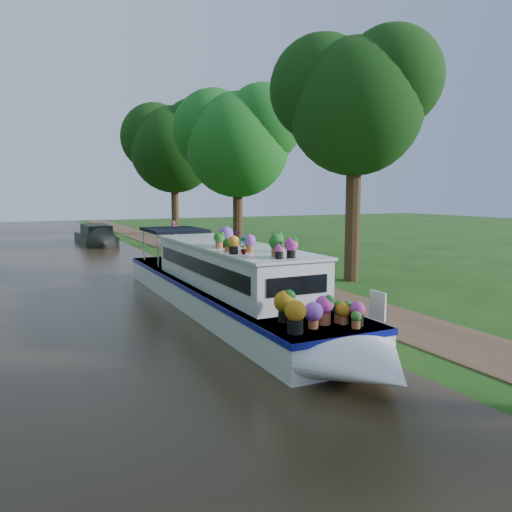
# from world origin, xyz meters

# --- Properties ---
(ground) EXTENTS (100.00, 100.00, 0.00)m
(ground) POSITION_xyz_m (0.00, 0.00, 0.00)
(ground) COLOR #184110
(ground) RESTS_ON ground
(canal_water) EXTENTS (10.00, 100.00, 0.02)m
(canal_water) POSITION_xyz_m (-6.00, 0.00, 0.01)
(canal_water) COLOR black
(canal_water) RESTS_ON ground
(towpath) EXTENTS (2.20, 100.00, 0.03)m
(towpath) POSITION_xyz_m (1.20, 0.00, 0.01)
(towpath) COLOR #4F3725
(towpath) RESTS_ON ground
(plant_boat) EXTENTS (2.29, 13.52, 2.27)m
(plant_boat) POSITION_xyz_m (-2.25, 0.14, 0.85)
(plant_boat) COLOR silver
(plant_boat) RESTS_ON canal_water
(tree_near_overhang) EXTENTS (5.52, 5.28, 8.99)m
(tree_near_overhang) POSITION_xyz_m (3.79, 3.06, 6.60)
(tree_near_overhang) COLOR #332011
(tree_near_overhang) RESTS_ON ground
(tree_near_mid) EXTENTS (6.90, 6.60, 9.40)m
(tree_near_mid) POSITION_xyz_m (4.48, 15.08, 6.44)
(tree_near_mid) COLOR #332011
(tree_near_mid) RESTS_ON ground
(tree_near_far) EXTENTS (7.59, 7.26, 10.30)m
(tree_near_far) POSITION_xyz_m (3.98, 26.09, 7.05)
(tree_near_far) COLOR #332011
(tree_near_far) RESTS_ON ground
(second_boat) EXTENTS (1.95, 6.41, 1.24)m
(second_boat) POSITION_xyz_m (-2.75, 20.68, 0.50)
(second_boat) COLOR black
(second_boat) RESTS_ON canal_water
(pedestrian_pink) EXTENTS (0.64, 0.54, 1.49)m
(pedestrian_pink) POSITION_xyz_m (1.53, 18.11, 0.77)
(pedestrian_pink) COLOR #C65183
(pedestrian_pink) RESTS_ON towpath
(verge_plant) EXTENTS (0.50, 0.46, 0.46)m
(verge_plant) POSITION_xyz_m (0.05, -0.05, 0.23)
(verge_plant) COLOR #30661E
(verge_plant) RESTS_ON ground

